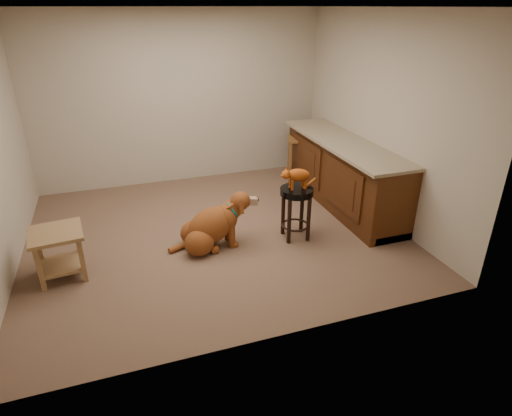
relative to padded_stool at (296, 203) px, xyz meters
name	(u,v)px	position (x,y,z in m)	size (l,w,h in m)	color
floor	(215,233)	(-0.91, 0.42, -0.46)	(4.50, 4.00, 0.01)	brown
room_shell	(209,99)	(-0.91, 0.42, 1.21)	(4.54, 4.04, 2.62)	#AFA28D
cabinet_run	(342,175)	(1.03, 0.72, -0.03)	(0.70, 2.56, 0.94)	#48240C
padded_stool	(296,203)	(0.00, 0.00, 0.00)	(0.40, 0.40, 0.65)	black
wood_stool	(299,159)	(0.82, 1.73, -0.09)	(0.50, 0.50, 0.72)	brown
side_table	(58,247)	(-2.67, 0.02, -0.11)	(0.56, 0.56, 0.53)	olive
golden_retriever	(212,227)	(-1.03, 0.11, -0.20)	(1.12, 0.54, 0.71)	brown
tabby_kitten	(297,176)	(-0.01, 0.00, 0.35)	(0.48, 0.16, 0.30)	#9B400F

